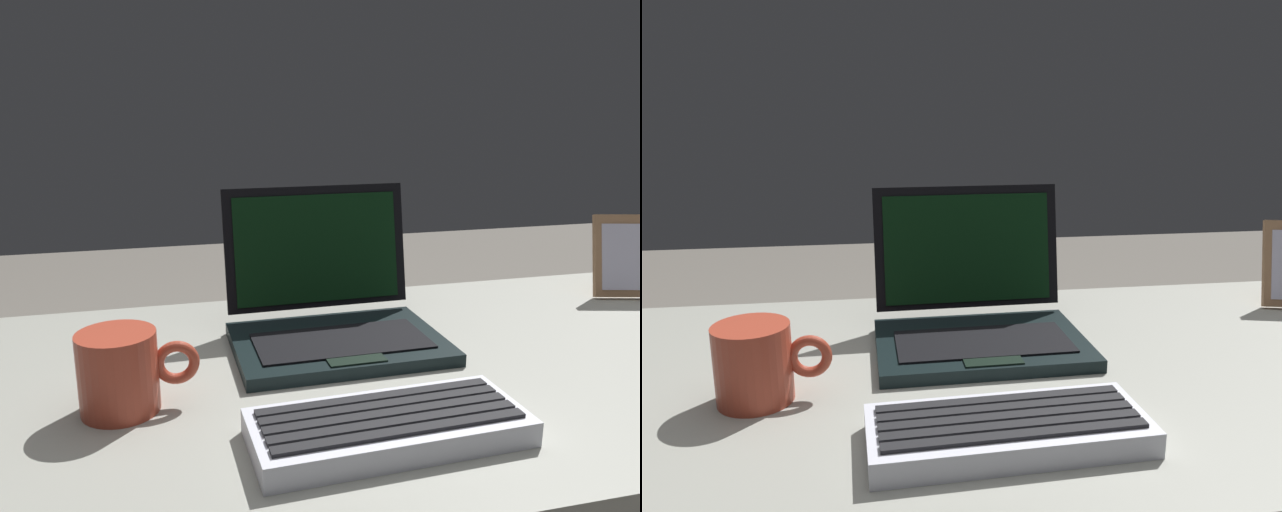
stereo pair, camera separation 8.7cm
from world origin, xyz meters
The scene contains 5 objects.
desk centered at (0.00, 0.00, 0.63)m, with size 1.36×0.67×0.73m.
laptop_front centered at (-0.04, 0.10, 0.78)m, with size 0.31×0.26×0.22m.
external_keyboard centered at (-0.05, -0.19, 0.75)m, with size 0.30×0.13×0.03m.
photo_frame centered at (0.55, 0.18, 0.81)m, with size 0.13×0.08×0.15m.
coffee_mug centered at (-0.33, -0.05, 0.78)m, with size 0.14×0.09×0.10m.
Camera 1 is at (-0.27, -0.76, 1.09)m, focal length 35.14 mm.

